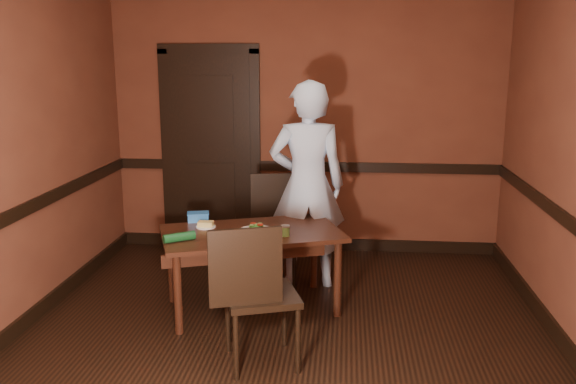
% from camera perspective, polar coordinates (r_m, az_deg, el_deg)
% --- Properties ---
extents(floor, '(4.00, 4.50, 0.01)m').
position_cam_1_polar(floor, '(4.53, -0.44, -14.07)').
color(floor, black).
rests_on(floor, ground).
extents(wall_back, '(4.00, 0.02, 2.70)m').
position_cam_1_polar(wall_back, '(6.32, 1.68, 6.45)').
color(wall_back, brown).
rests_on(wall_back, ground).
extents(wall_front, '(4.00, 0.02, 2.70)m').
position_cam_1_polar(wall_front, '(1.95, -7.49, -8.23)').
color(wall_front, brown).
rests_on(wall_front, ground).
extents(wall_left, '(0.02, 4.50, 2.70)m').
position_cam_1_polar(wall_left, '(4.75, -25.29, 3.12)').
color(wall_left, brown).
rests_on(wall_left, ground).
extents(dado_back, '(4.00, 0.03, 0.10)m').
position_cam_1_polar(dado_back, '(6.37, 1.64, 2.41)').
color(dado_back, black).
rests_on(dado_back, ground).
extents(dado_left, '(0.03, 4.50, 0.10)m').
position_cam_1_polar(dado_left, '(4.82, -24.63, -2.15)').
color(dado_left, black).
rests_on(dado_left, ground).
extents(baseboard_back, '(4.00, 0.03, 0.12)m').
position_cam_1_polar(baseboard_back, '(6.58, 1.59, -4.81)').
color(baseboard_back, black).
rests_on(baseboard_back, ground).
extents(baseboard_left, '(0.03, 4.50, 0.12)m').
position_cam_1_polar(baseboard_left, '(5.09, -23.75, -11.33)').
color(baseboard_left, black).
rests_on(baseboard_left, ground).
extents(baseboard_right, '(0.03, 4.50, 0.12)m').
position_cam_1_polar(baseboard_right, '(4.75, 24.85, -13.21)').
color(baseboard_right, black).
rests_on(baseboard_right, ground).
extents(door, '(1.05, 0.07, 2.20)m').
position_cam_1_polar(door, '(6.47, -7.26, 4.19)').
color(door, black).
rests_on(door, ground).
extents(dining_table, '(1.60, 1.23, 0.66)m').
position_cam_1_polar(dining_table, '(5.00, -3.38, -7.31)').
color(dining_table, black).
rests_on(dining_table, floor).
extents(chair_far, '(0.54, 0.54, 1.00)m').
position_cam_1_polar(chair_far, '(5.40, -1.76, -3.87)').
color(chair_far, black).
rests_on(chair_far, floor).
extents(chair_near, '(0.59, 0.59, 1.00)m').
position_cam_1_polar(chair_near, '(4.10, -2.52, -9.39)').
color(chair_near, black).
rests_on(chair_near, floor).
extents(person, '(0.71, 0.51, 1.84)m').
position_cam_1_polar(person, '(5.37, 1.81, 0.64)').
color(person, silver).
rests_on(person, floor).
extents(sandwich_plate, '(0.28, 0.28, 0.07)m').
position_cam_1_polar(sandwich_plate, '(4.87, -2.98, -3.54)').
color(sandwich_plate, white).
rests_on(sandwich_plate, dining_table).
extents(sauce_jar, '(0.07, 0.07, 0.09)m').
position_cam_1_polar(sauce_jar, '(4.75, -0.26, -3.63)').
color(sauce_jar, '#58873A').
rests_on(sauce_jar, dining_table).
extents(cheese_saucer, '(0.16, 0.16, 0.05)m').
position_cam_1_polar(cheese_saucer, '(5.03, -7.71, -3.08)').
color(cheese_saucer, white).
rests_on(cheese_saucer, dining_table).
extents(food_tub, '(0.21, 0.16, 0.08)m').
position_cam_1_polar(food_tub, '(5.22, -8.40, -2.31)').
color(food_tub, blue).
rests_on(food_tub, dining_table).
extents(wrapped_veg, '(0.24, 0.19, 0.07)m').
position_cam_1_polar(wrapped_veg, '(4.69, -10.15, -4.18)').
color(wrapped_veg, '#12401B').
rests_on(wrapped_veg, dining_table).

